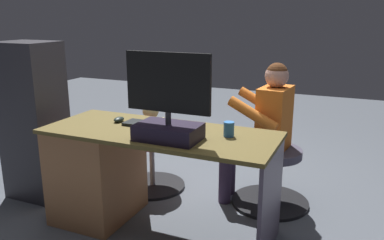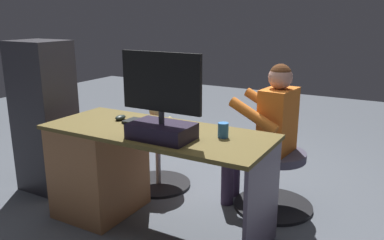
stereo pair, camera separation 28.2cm
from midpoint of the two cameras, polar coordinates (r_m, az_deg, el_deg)
The scene contains 13 objects.
ground_plane at distance 3.17m, azimuth 1.20°, elevation -12.57°, with size 10.00×10.00×0.00m, color #525962.
desk at distance 2.96m, azimuth -9.05°, elevation -6.55°, with size 1.57×0.64×0.72m.
monitor at distance 2.39m, azimuth -1.10°, elevation 0.86°, with size 0.55×0.25×0.53m.
keyboard at distance 2.72m, azimuth -2.93°, elevation -0.62°, with size 0.42×0.14×0.02m, color black.
computer_mouse at distance 2.89m, azimuth -7.60°, elevation 0.33°, with size 0.06×0.10×0.04m, color #222C26.
cup at distance 2.47m, azimuth 7.81°, elevation -1.51°, with size 0.07×0.07×0.09m, color #3372BF.
tv_remote at distance 2.66m, azimuth -4.31°, elevation -1.06°, with size 0.04×0.15×0.02m, color black.
notebook_binder at distance 2.60m, azimuth -0.39°, elevation -1.30°, with size 0.22×0.30×0.02m, color beige.
office_chair_teddy at distance 3.44m, azimuth -2.61°, elevation -5.58°, with size 0.56×0.56×0.46m.
teddy_bear at distance 3.34m, azimuth -2.58°, elevation -0.00°, with size 0.21×0.21×0.30m.
visitor_chair at distance 3.16m, azimuth 14.42°, elevation -8.14°, with size 0.61×0.61×0.46m.
person at distance 3.04m, azimuth 13.35°, elevation -0.77°, with size 0.52×0.51×1.13m.
equipment_rack at distance 3.47m, azimuth -18.41°, elevation 0.35°, with size 0.44×0.36×1.27m, color #2D2C31.
Camera 2 is at (-1.45, 2.41, 1.47)m, focal length 36.79 mm.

